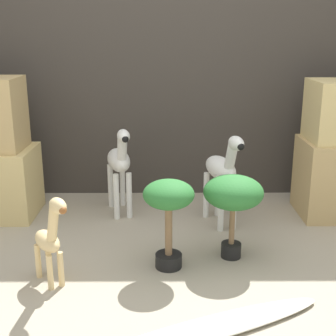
{
  "coord_description": "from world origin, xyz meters",
  "views": [
    {
      "loc": [
        -0.02,
        -2.19,
        1.37
      ],
      "look_at": [
        0.0,
        1.14,
        0.39
      ],
      "focal_mm": 50.0,
      "sensor_mm": 36.0,
      "label": 1
    }
  ],
  "objects_px": {
    "potted_palm_back": "(233,196)",
    "surfboard": "(205,329)",
    "giraffe_figurine": "(50,237)",
    "zebra_right": "(222,171)",
    "zebra_left": "(119,162)",
    "potted_palm_front": "(168,204)"
  },
  "relations": [
    {
      "from": "zebra_left",
      "to": "potted_palm_back",
      "type": "distance_m",
      "value": 1.06
    },
    {
      "from": "potted_palm_front",
      "to": "giraffe_figurine",
      "type": "bearing_deg",
      "value": -162.45
    },
    {
      "from": "potted_palm_front",
      "to": "surfboard",
      "type": "distance_m",
      "value": 0.77
    },
    {
      "from": "giraffe_figurine",
      "to": "potted_palm_front",
      "type": "relative_size",
      "value": 1.02
    },
    {
      "from": "zebra_left",
      "to": "potted_palm_front",
      "type": "height_order",
      "value": "zebra_left"
    },
    {
      "from": "surfboard",
      "to": "giraffe_figurine",
      "type": "bearing_deg",
      "value": 151.46
    },
    {
      "from": "potted_palm_front",
      "to": "surfboard",
      "type": "relative_size",
      "value": 0.44
    },
    {
      "from": "zebra_right",
      "to": "potted_palm_front",
      "type": "height_order",
      "value": "zebra_right"
    },
    {
      "from": "zebra_right",
      "to": "zebra_left",
      "type": "bearing_deg",
      "value": 163.4
    },
    {
      "from": "zebra_left",
      "to": "potted_palm_front",
      "type": "xyz_separation_m",
      "value": [
        0.37,
        -0.87,
        -0.01
      ]
    },
    {
      "from": "potted_palm_back",
      "to": "surfboard",
      "type": "xyz_separation_m",
      "value": [
        -0.22,
        -0.77,
        -0.39
      ]
    },
    {
      "from": "zebra_right",
      "to": "zebra_left",
      "type": "height_order",
      "value": "same"
    },
    {
      "from": "giraffe_figurine",
      "to": "potted_palm_front",
      "type": "bearing_deg",
      "value": 17.55
    },
    {
      "from": "giraffe_figurine",
      "to": "surfboard",
      "type": "xyz_separation_m",
      "value": [
        0.81,
        -0.44,
        -0.27
      ]
    },
    {
      "from": "potted_palm_back",
      "to": "surfboard",
      "type": "height_order",
      "value": "potted_palm_back"
    },
    {
      "from": "giraffe_figurine",
      "to": "potted_palm_front",
      "type": "xyz_separation_m",
      "value": [
        0.64,
        0.2,
        0.11
      ]
    },
    {
      "from": "zebra_left",
      "to": "giraffe_figurine",
      "type": "relative_size",
      "value": 1.27
    },
    {
      "from": "zebra_right",
      "to": "giraffe_figurine",
      "type": "relative_size",
      "value": 1.27
    },
    {
      "from": "giraffe_figurine",
      "to": "surfboard",
      "type": "bearing_deg",
      "value": -28.54
    },
    {
      "from": "potted_palm_back",
      "to": "zebra_right",
      "type": "bearing_deg",
      "value": 90.58
    },
    {
      "from": "zebra_left",
      "to": "giraffe_figurine",
      "type": "height_order",
      "value": "zebra_left"
    },
    {
      "from": "potted_palm_back",
      "to": "surfboard",
      "type": "bearing_deg",
      "value": -106.18
    }
  ]
}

